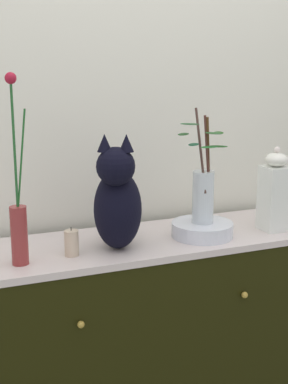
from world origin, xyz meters
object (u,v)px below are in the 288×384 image
Objects in this scene: cat_sitting at (117,201)px; vase_glass_clear at (203,191)px; sideboard at (144,342)px; bowl_porcelain at (202,229)px; candle_pillar at (72,243)px; vase_slim_green at (19,221)px; jar_lidded_porcelain at (275,193)px.

cat_sitting is 0.34m from vase_glass_clear.
sideboard is 3.28× the size of vase_glass_clear.
sideboard is 0.64m from vase_glass_clear.
bowl_porcelain is 2.31× the size of candle_pillar.
vase_slim_green is at bearing -174.52° from candle_pillar.
bowl_porcelain is (0.69, 0.04, -0.12)m from vase_slim_green.
cat_sitting reaches higher than sideboard.
vase_glass_clear is at bearing 1.79° from cat_sitting.
vase_slim_green is (-0.47, -0.09, 0.57)m from sideboard.
sideboard is 13.95× the size of candle_pillar.
candle_pillar is at bearing 5.48° from vase_slim_green.
cat_sitting is 0.35m from vase_slim_green.
jar_lidded_porcelain is at bearing -5.41° from bowl_porcelain.
bowl_porcelain is 0.70× the size of jar_lidded_porcelain.
cat_sitting reaches higher than jar_lidded_porcelain.
vase_slim_green is 1.86× the size of jar_lidded_porcelain.
sideboard is 6.03× the size of bowl_porcelain.
sideboard is 4.25× the size of jar_lidded_porcelain.
bowl_porcelain is (0.34, 0.01, -0.15)m from cat_sitting.
vase_slim_green reaches higher than vase_glass_clear.
candle_pillar reaches higher than sideboard.
candle_pillar is at bearing -177.77° from vase_glass_clear.
vase_glass_clear reaches higher than jar_lidded_porcelain.
jar_lidded_porcelain is (0.52, -0.08, 0.58)m from sideboard.
jar_lidded_porcelain is (0.30, -0.03, -0.03)m from vase_glass_clear.
vase_slim_green is 0.20m from candle_pillar.
cat_sitting is at bearing 3.12° from candle_pillar.
vase_slim_green is at bearing -176.76° from bowl_porcelain.
vase_slim_green is 6.10× the size of candle_pillar.
bowl_porcelain is at bearing 2.16° from cat_sitting.
vase_slim_green is at bearing -176.93° from vase_glass_clear.
vase_slim_green reaches higher than cat_sitting.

